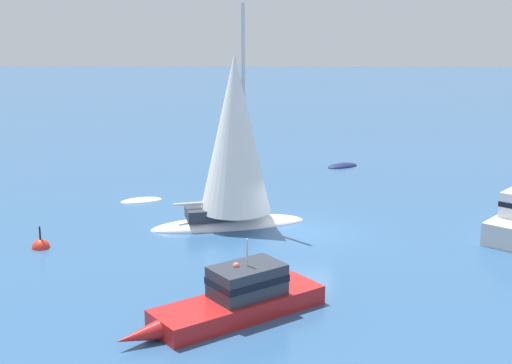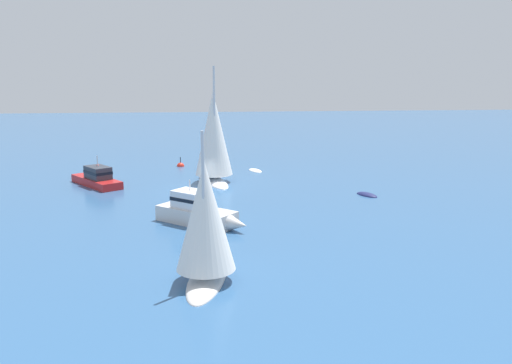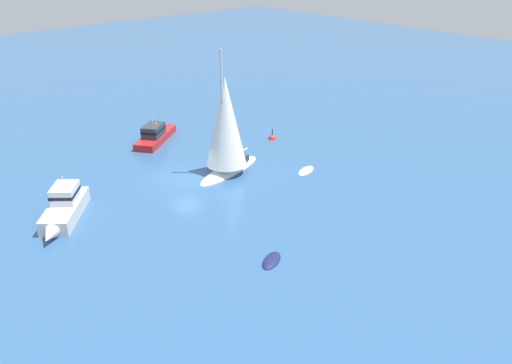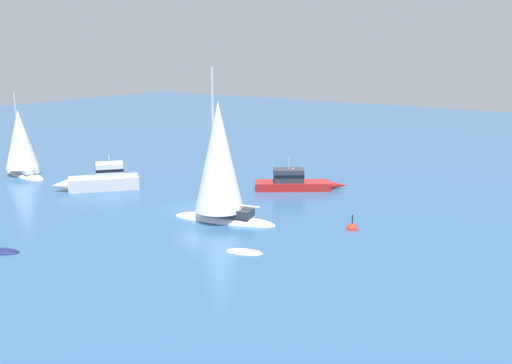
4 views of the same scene
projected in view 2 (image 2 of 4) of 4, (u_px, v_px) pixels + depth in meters
The scene contains 8 objects.
ground_plane at pixel (200, 190), 48.30m from camera, with size 160.00×160.00×0.00m, color #2D5684.
rib at pixel (255, 171), 57.11m from camera, with size 2.45×1.69×0.32m.
launch at pixel (198, 212), 38.06m from camera, with size 5.76×6.41×2.96m.
sloop at pixel (206, 227), 27.60m from camera, with size 6.75×3.39×7.96m.
rib_1 at pixel (367, 195), 46.45m from camera, with size 2.37×1.89×0.47m.
cabin_cruiser at pixel (96, 178), 50.20m from camera, with size 7.04×5.64×2.74m.
yacht at pixel (213, 140), 50.91m from camera, with size 7.74×4.10×10.89m.
channel_buoy at pixel (181, 166), 59.59m from camera, with size 0.79×0.79×1.38m.
Camera 2 is at (47.36, 0.48, 10.65)m, focal length 39.61 mm.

